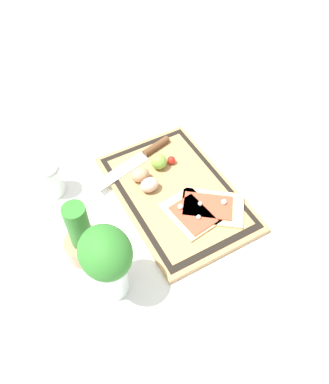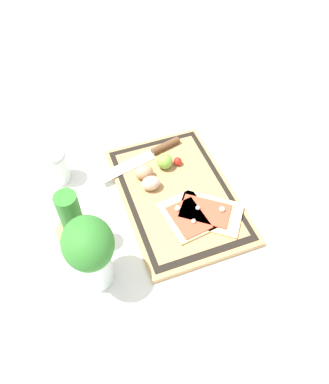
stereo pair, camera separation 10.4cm
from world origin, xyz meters
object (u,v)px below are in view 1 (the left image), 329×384
(lime, at_px, (159,161))
(sauce_jar, at_px, (50,181))
(knife, at_px, (145,154))
(egg_pink, at_px, (149,185))
(herb_pot, at_px, (83,239))
(egg_brown, at_px, (140,175))
(herb_glass, at_px, (107,260))
(pizza_slice_near, at_px, (211,207))
(pizza_slice_far, at_px, (191,213))
(cherry_tomato_red, at_px, (171,160))

(lime, xyz_separation_m, sauce_jar, (0.08, 0.32, 0.00))
(knife, distance_m, egg_pink, 0.14)
(lime, distance_m, herb_pot, 0.35)
(knife, relative_size, egg_brown, 5.21)
(egg_pink, bearing_deg, herb_glass, 135.02)
(egg_brown, relative_size, herb_pot, 0.28)
(pizza_slice_near, distance_m, lime, 0.22)
(pizza_slice_far, relative_size, herb_pot, 0.84)
(knife, relative_size, herb_glass, 1.29)
(lime, bearing_deg, pizza_slice_near, -165.84)
(pizza_slice_far, xyz_separation_m, herb_glass, (-0.08, 0.28, 0.11))
(egg_brown, relative_size, cherry_tomato_red, 2.17)
(pizza_slice_far, distance_m, egg_brown, 0.19)
(pizza_slice_far, bearing_deg, egg_pink, 23.90)
(pizza_slice_far, xyz_separation_m, lime, (0.20, -0.01, 0.02))
(egg_brown, bearing_deg, pizza_slice_far, -160.34)
(herb_pot, bearing_deg, sauce_jar, 2.07)
(lime, bearing_deg, cherry_tomato_red, -96.40)
(egg_pink, xyz_separation_m, sauce_jar, (0.15, 0.25, 0.01))
(pizza_slice_far, bearing_deg, lime, -2.41)
(egg_brown, xyz_separation_m, sauce_jar, (0.10, 0.24, 0.01))
(lime, xyz_separation_m, herb_glass, (-0.28, 0.28, 0.09))
(pizza_slice_near, distance_m, herb_pot, 0.37)
(herb_pot, bearing_deg, lime, -62.40)
(egg_brown, bearing_deg, herb_pot, 121.38)
(knife, distance_m, egg_brown, 0.10)
(egg_brown, height_order, herb_pot, herb_pot)
(egg_pink, xyz_separation_m, cherry_tomato_red, (0.06, -0.11, -0.01))
(pizza_slice_far, distance_m, egg_pink, 0.15)
(herb_glass, bearing_deg, knife, -37.87)
(cherry_tomato_red, bearing_deg, egg_brown, 96.81)
(knife, bearing_deg, egg_pink, 157.83)
(cherry_tomato_red, distance_m, herb_pot, 0.38)
(pizza_slice_near, height_order, pizza_slice_far, same)
(egg_pink, bearing_deg, pizza_slice_far, -156.10)
(pizza_slice_far, bearing_deg, herb_pot, 82.32)
(knife, relative_size, cherry_tomato_red, 11.30)
(pizza_slice_far, bearing_deg, cherry_tomato_red, -14.02)
(knife, height_order, egg_pink, egg_pink)
(knife, bearing_deg, pizza_slice_far, -178.50)
(pizza_slice_far, xyz_separation_m, herb_pot, (0.04, 0.30, 0.04))
(egg_brown, bearing_deg, herb_glass, 141.42)
(knife, xyz_separation_m, lime, (-0.06, -0.02, 0.02))
(pizza_slice_near, height_order, egg_pink, egg_pink)
(pizza_slice_near, distance_m, egg_pink, 0.19)
(egg_pink, bearing_deg, knife, -22.17)
(pizza_slice_far, relative_size, cherry_tomato_red, 6.47)
(cherry_tomato_red, bearing_deg, herb_glass, 130.52)
(pizza_slice_far, xyz_separation_m, egg_brown, (0.18, 0.07, 0.02))
(lime, distance_m, herb_glass, 0.41)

